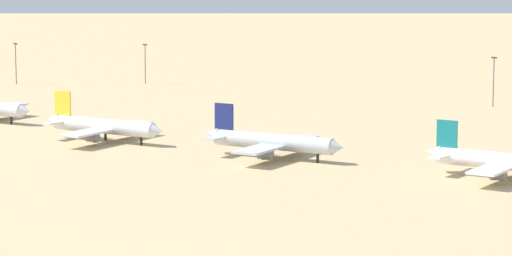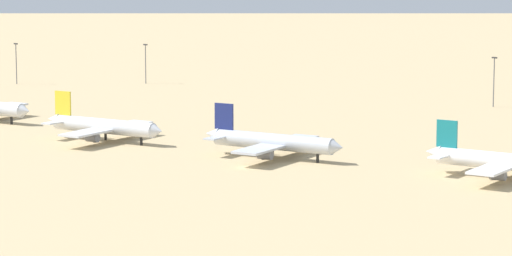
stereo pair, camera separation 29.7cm
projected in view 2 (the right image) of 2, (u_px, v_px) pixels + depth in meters
The scene contains 7 objects.
ground at pixel (243, 168), 295.14m from camera, with size 4000.00×4000.00×0.00m, color tan.
parked_jet_yellow_2 at pixel (103, 126), 334.35m from camera, with size 39.15×32.96×12.93m.
parked_jet_navy_3 at pixel (272, 142), 307.31m from camera, with size 39.30×33.17×12.98m.
parked_jet_teal_4 at pixel (501, 161), 280.17m from camera, with size 37.64×31.58×12.44m.
light_pole_west at pixel (146, 61), 477.80m from camera, with size 1.80×0.50×15.35m.
light_pole_mid at pixel (494, 78), 407.00m from camera, with size 1.80×0.50×16.56m.
light_pole_east at pixel (16, 60), 476.13m from camera, with size 1.80×0.50×15.82m.
Camera 2 is at (169.14, -236.47, 51.73)m, focal length 86.89 mm.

